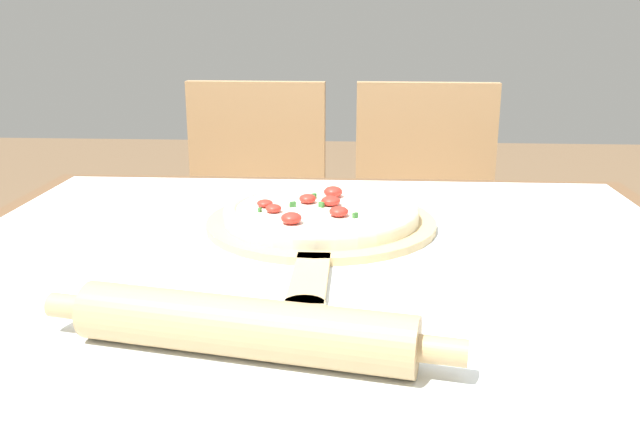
{
  "coord_description": "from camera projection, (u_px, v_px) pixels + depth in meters",
  "views": [
    {
      "loc": [
        0.05,
        -0.89,
        1.07
      ],
      "look_at": [
        -0.01,
        0.11,
        0.77
      ],
      "focal_mm": 38.0,
      "sensor_mm": 36.0,
      "label": 1
    }
  ],
  "objects": [
    {
      "name": "pizza",
      "position": [
        321.0,
        211.0,
        1.07
      ],
      "size": [
        0.31,
        0.31,
        0.04
      ],
      "color": "beige",
      "rests_on": "pizza_peel"
    },
    {
      "name": "chair_right",
      "position": [
        425.0,
        227.0,
        1.82
      ],
      "size": [
        0.41,
        0.41,
        0.9
      ],
      "rotation": [
        0.0,
        0.0,
        -0.02
      ],
      "color": "tan",
      "rests_on": "ground_plane"
    },
    {
      "name": "chair_left",
      "position": [
        253.0,
        224.0,
        1.85
      ],
      "size": [
        0.41,
        0.41,
        0.9
      ],
      "rotation": [
        0.0,
        0.0,
        -0.02
      ],
      "color": "tan",
      "rests_on": "ground_plane"
    },
    {
      "name": "rolling_pin",
      "position": [
        244.0,
        327.0,
        0.66
      ],
      "size": [
        0.43,
        0.12,
        0.06
      ],
      "rotation": [
        0.0,
        0.0,
        -0.19
      ],
      "color": "tan",
      "rests_on": "towel_cloth"
    },
    {
      "name": "dining_table",
      "position": [
        321.0,
        329.0,
        0.98
      ],
      "size": [
        1.17,
        0.98,
        0.74
      ],
      "color": "brown",
      "rests_on": "ground_plane"
    },
    {
      "name": "towel_cloth",
      "position": [
        321.0,
        257.0,
        0.95
      ],
      "size": [
        1.09,
        0.9,
        0.0
      ],
      "color": "silver",
      "rests_on": "dining_table"
    },
    {
      "name": "pizza_peel",
      "position": [
        320.0,
        226.0,
        1.06
      ],
      "size": [
        0.36,
        0.53,
        0.01
      ],
      "color": "tan",
      "rests_on": "towel_cloth"
    }
  ]
}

